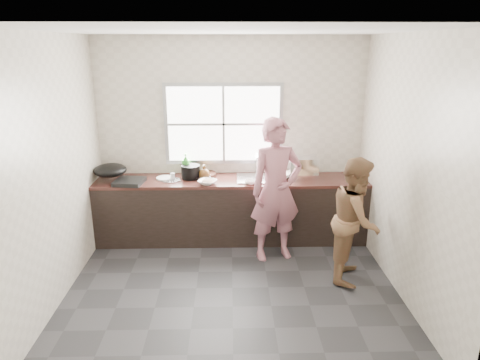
{
  "coord_description": "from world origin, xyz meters",
  "views": [
    {
      "loc": [
        -0.01,
        -4.16,
        2.58
      ],
      "look_at": [
        0.1,
        0.65,
        1.05
      ],
      "focal_mm": 32.0,
      "sensor_mm": 36.0,
      "label": 1
    }
  ],
  "objects_px": {
    "bottle_brown_short": "(204,172)",
    "wok": "(110,170)",
    "bowl_held": "(250,182)",
    "woman": "(276,195)",
    "bowl_mince": "(207,182)",
    "pot_lid_left": "(130,181)",
    "bowl_crabs": "(280,176)",
    "pot_lid_right": "(171,180)",
    "black_pot": "(191,172)",
    "cutting_board": "(202,174)",
    "dish_rack": "(302,168)",
    "bottle_brown_tall": "(185,168)",
    "bottle_green": "(186,165)",
    "plate_food": "(165,178)",
    "burner": "(129,182)",
    "person_side": "(356,219)",
    "glass_jar": "(173,176)"
  },
  "relations": [
    {
      "from": "wok",
      "to": "plate_food",
      "type": "bearing_deg",
      "value": 4.44
    },
    {
      "from": "pot_lid_left",
      "to": "person_side",
      "type": "bearing_deg",
      "value": -19.97
    },
    {
      "from": "cutting_board",
      "to": "pot_lid_left",
      "type": "distance_m",
      "value": 0.96
    },
    {
      "from": "bowl_crabs",
      "to": "bottle_brown_tall",
      "type": "height_order",
      "value": "bottle_brown_tall"
    },
    {
      "from": "person_side",
      "to": "pot_lid_right",
      "type": "distance_m",
      "value": 2.42
    },
    {
      "from": "wok",
      "to": "bowl_held",
      "type": "bearing_deg",
      "value": -6.04
    },
    {
      "from": "pot_lid_right",
      "to": "glass_jar",
      "type": "bearing_deg",
      "value": 67.5
    },
    {
      "from": "woman",
      "to": "person_side",
      "type": "distance_m",
      "value": 0.99
    },
    {
      "from": "bottle_brown_short",
      "to": "glass_jar",
      "type": "height_order",
      "value": "bottle_brown_short"
    },
    {
      "from": "woman",
      "to": "burner",
      "type": "distance_m",
      "value": 1.9
    },
    {
      "from": "bowl_crabs",
      "to": "black_pot",
      "type": "xyz_separation_m",
      "value": [
        -1.19,
        0.06,
        0.06
      ]
    },
    {
      "from": "bowl_held",
      "to": "burner",
      "type": "xyz_separation_m",
      "value": [
        -1.56,
        0.05,
        -0.0
      ]
    },
    {
      "from": "bottle_brown_short",
      "to": "wok",
      "type": "relative_size",
      "value": 0.42
    },
    {
      "from": "woman",
      "to": "black_pot",
      "type": "distance_m",
      "value": 1.25
    },
    {
      "from": "woman",
      "to": "cutting_board",
      "type": "bearing_deg",
      "value": 127.58
    },
    {
      "from": "wok",
      "to": "pot_lid_right",
      "type": "relative_size",
      "value": 1.71
    },
    {
      "from": "bowl_held",
      "to": "pot_lid_left",
      "type": "height_order",
      "value": "bowl_held"
    },
    {
      "from": "person_side",
      "to": "bowl_held",
      "type": "relative_size",
      "value": 7.62
    },
    {
      "from": "woman",
      "to": "bottle_brown_short",
      "type": "height_order",
      "value": "woman"
    },
    {
      "from": "black_pot",
      "to": "wok",
      "type": "xyz_separation_m",
      "value": [
        -1.05,
        -0.06,
        0.05
      ]
    },
    {
      "from": "pot_lid_right",
      "to": "bottle_brown_tall",
      "type": "bearing_deg",
      "value": 57.97
    },
    {
      "from": "plate_food",
      "to": "burner",
      "type": "height_order",
      "value": "burner"
    },
    {
      "from": "cutting_board",
      "to": "bowl_mince",
      "type": "bearing_deg",
      "value": -76.11
    },
    {
      "from": "burner",
      "to": "bottle_brown_tall",
      "type": "bearing_deg",
      "value": 29.3
    },
    {
      "from": "bowl_crabs",
      "to": "black_pot",
      "type": "relative_size",
      "value": 0.88
    },
    {
      "from": "pot_lid_right",
      "to": "black_pot",
      "type": "bearing_deg",
      "value": 19.97
    },
    {
      "from": "cutting_board",
      "to": "bottle_green",
      "type": "bearing_deg",
      "value": -169.12
    },
    {
      "from": "bowl_mince",
      "to": "pot_lid_left",
      "type": "height_order",
      "value": "bowl_mince"
    },
    {
      "from": "bowl_held",
      "to": "bottle_brown_short",
      "type": "relative_size",
      "value": 1.05
    },
    {
      "from": "woman",
      "to": "pot_lid_right",
      "type": "bearing_deg",
      "value": 144.23
    },
    {
      "from": "bowl_crabs",
      "to": "pot_lid_right",
      "type": "bearing_deg",
      "value": -178.47
    },
    {
      "from": "bottle_green",
      "to": "bowl_mince",
      "type": "bearing_deg",
      "value": -47.82
    },
    {
      "from": "bottle_brown_short",
      "to": "wok",
      "type": "xyz_separation_m",
      "value": [
        -1.23,
        -0.04,
        0.05
      ]
    },
    {
      "from": "woman",
      "to": "plate_food",
      "type": "height_order",
      "value": "woman"
    },
    {
      "from": "burner",
      "to": "pot_lid_right",
      "type": "distance_m",
      "value": 0.53
    },
    {
      "from": "bowl_mince",
      "to": "bowl_crabs",
      "type": "distance_m",
      "value": 0.98
    },
    {
      "from": "bowl_held",
      "to": "bottle_brown_short",
      "type": "distance_m",
      "value": 0.65
    },
    {
      "from": "person_side",
      "to": "burner",
      "type": "distance_m",
      "value": 2.86
    },
    {
      "from": "black_pot",
      "to": "bottle_green",
      "type": "distance_m",
      "value": 0.13
    },
    {
      "from": "bowl_crabs",
      "to": "dish_rack",
      "type": "xyz_separation_m",
      "value": [
        0.3,
        0.04,
        0.11
      ]
    },
    {
      "from": "woman",
      "to": "dish_rack",
      "type": "xyz_separation_m",
      "value": [
        0.41,
        0.58,
        0.17
      ]
    },
    {
      "from": "bottle_green",
      "to": "burner",
      "type": "height_order",
      "value": "bottle_green"
    },
    {
      "from": "dish_rack",
      "to": "cutting_board",
      "type": "bearing_deg",
      "value": 170.08
    },
    {
      "from": "glass_jar",
      "to": "pot_lid_left",
      "type": "height_order",
      "value": "glass_jar"
    },
    {
      "from": "bottle_brown_short",
      "to": "pot_lid_left",
      "type": "xyz_separation_m",
      "value": [
        -0.97,
        -0.1,
        -0.08
      ]
    },
    {
      "from": "cutting_board",
      "to": "bottle_brown_tall",
      "type": "relative_size",
      "value": 2.15
    },
    {
      "from": "black_pot",
      "to": "plate_food",
      "type": "xyz_separation_m",
      "value": [
        -0.35,
        -0.01,
        -0.08
      ]
    },
    {
      "from": "bowl_held",
      "to": "wok",
      "type": "relative_size",
      "value": 0.44
    },
    {
      "from": "pot_lid_right",
      "to": "cutting_board",
      "type": "bearing_deg",
      "value": 27.87
    },
    {
      "from": "bowl_mince",
      "to": "plate_food",
      "type": "height_order",
      "value": "bowl_mince"
    }
  ]
}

